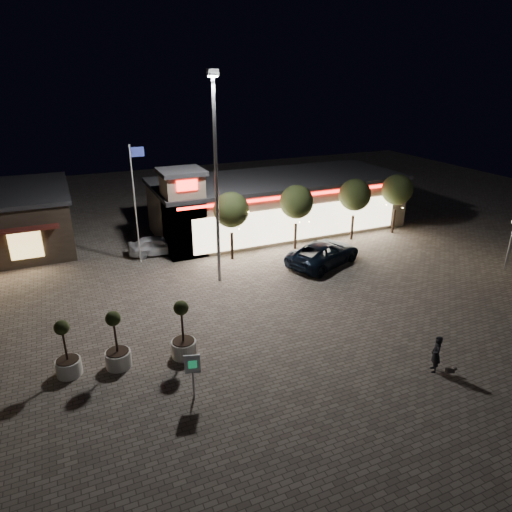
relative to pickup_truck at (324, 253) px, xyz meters
name	(u,v)px	position (x,y,z in m)	size (l,w,h in m)	color
ground	(236,354)	(-9.38, -7.63, -0.81)	(90.00, 90.00, 0.00)	#6F655A
retail_building	(273,203)	(0.12, 8.19, 1.40)	(20.40, 8.40, 6.10)	gray
floodlight_pole	(216,169)	(-7.38, 0.37, 6.21)	(0.60, 0.40, 12.38)	gray
flagpole	(136,195)	(-11.28, 5.37, 3.94)	(0.95, 0.10, 8.00)	white
lamp_post_east	(512,234)	(10.62, -5.63, 1.65)	(0.36, 0.36, 3.48)	gray
string_tree_a	(231,210)	(-5.38, 3.37, 2.75)	(2.42, 2.42, 4.79)	#332319
string_tree_b	(297,202)	(-0.38, 3.37, 2.75)	(2.42, 2.42, 4.79)	#332319
string_tree_c	(355,195)	(4.62, 3.37, 2.75)	(2.42, 2.42, 4.79)	#332319
string_tree_d	(397,190)	(8.62, 3.37, 2.75)	(2.42, 2.42, 4.79)	#332319
pickup_truck	(324,253)	(0.00, 0.00, 0.00)	(2.68, 5.82, 1.62)	black
white_sedan	(157,245)	(-9.97, 6.37, -0.12)	(1.63, 4.06, 1.38)	silver
pedestrian	(436,354)	(-1.87, -12.28, 0.05)	(0.63, 0.41, 1.72)	black
dog	(452,370)	(-1.40, -12.83, -0.54)	(0.50, 0.27, 0.27)	#59514C
planter_left	(67,358)	(-16.57, -6.12, 0.01)	(1.08, 1.08, 2.66)	silver
planter_mid	(117,350)	(-14.51, -6.39, 0.05)	(1.13, 1.13, 2.77)	silver
planter_right	(183,339)	(-11.63, -6.76, 0.07)	(1.16, 1.16, 2.85)	silver
valet_sign	(193,368)	(-12.01, -9.66, 0.55)	(0.63, 0.22, 1.94)	gray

